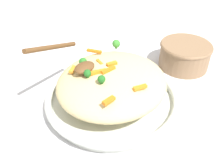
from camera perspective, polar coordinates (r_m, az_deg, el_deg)
ground_plane at (r=0.67m, az=-0.00°, el=-4.79°), size 2.40×2.40×0.00m
serving_bowl at (r=0.66m, az=-0.00°, el=-3.38°), size 0.35×0.35×0.04m
pasta_mound at (r=0.62m, az=-0.00°, el=0.38°), size 0.29×0.27×0.08m
carrot_piece_0 at (r=0.63m, az=-2.89°, el=5.05°), size 0.02×0.03×0.01m
carrot_piece_1 at (r=0.59m, az=-1.05°, el=3.34°), size 0.04×0.02×0.01m
carrot_piece_2 at (r=0.61m, az=-0.04°, el=4.67°), size 0.03×0.02×0.01m
carrot_piece_3 at (r=0.51m, az=-0.75°, el=-3.85°), size 0.03×0.01×0.01m
carrot_piece_4 at (r=0.62m, az=-9.04°, el=3.35°), size 0.03×0.02×0.01m
carrot_piece_5 at (r=0.69m, az=-4.14°, el=7.59°), size 0.02×0.04×0.01m
carrot_piece_6 at (r=0.59m, az=-3.26°, el=2.81°), size 0.04×0.03×0.01m
carrot_piece_7 at (r=0.55m, az=6.51°, el=-0.77°), size 0.03×0.02×0.01m
broccoli_floret_0 at (r=0.62m, az=-6.70°, el=5.07°), size 0.02×0.02×0.03m
broccoli_floret_1 at (r=0.70m, az=0.98°, el=9.28°), size 0.02×0.02×0.03m
broccoli_floret_2 at (r=0.58m, az=-5.69°, el=2.44°), size 0.02×0.02×0.02m
broccoli_floret_3 at (r=0.55m, az=-2.44°, el=1.11°), size 0.02×0.02×0.02m
serving_spoon at (r=0.60m, az=-9.35°, el=5.69°), size 0.18×0.13×0.08m
companion_bowl at (r=0.84m, az=16.45°, el=6.68°), size 0.17×0.17×0.08m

